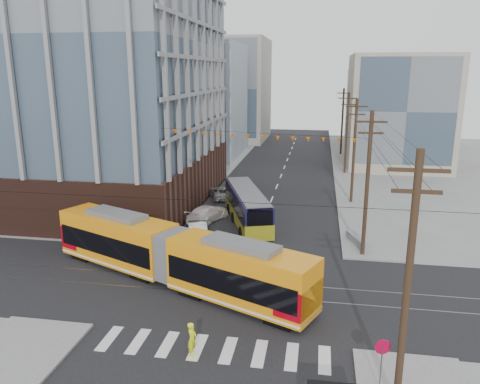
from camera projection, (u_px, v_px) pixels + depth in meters
The scene contains 16 objects.
ground at pixel (225, 319), 26.62m from camera, with size 160.00×160.00×0.00m, color slate.
office_building at pixel (60, 65), 48.56m from camera, with size 30.00×25.00×28.60m, color #381E16.
bg_bldg_nw_near at pixel (186, 100), 76.75m from camera, with size 18.00×16.00×18.00m, color #8C99A5.
bg_bldg_ne_near at pixel (398, 111), 67.80m from camera, with size 14.00×14.00×16.00m, color gray.
bg_bldg_nw_far at pixel (227, 90), 95.09m from camera, with size 16.00×18.00×20.00m, color gray.
bg_bldg_ne_far at pixel (392, 108), 86.81m from camera, with size 16.00×16.00×14.00m, color #8C99A5.
utility_pole_near at pixel (407, 289), 18.13m from camera, with size 0.30×0.30×11.00m, color black.
utility_pole_far at pixel (342, 122), 77.29m from camera, with size 0.30×0.30×11.00m, color black.
streetcar at pixel (174, 256), 30.72m from camera, with size 20.05×2.82×3.86m, color orange, non-canonical shape.
city_bus at pixel (247, 206), 43.02m from camera, with size 2.48×11.45×3.25m, color #141133, non-canonical shape.
parked_car_silver at pixel (197, 229), 39.65m from camera, with size 1.54×4.42×1.46m, color silver.
parked_car_white at pixel (208, 213), 43.91m from camera, with size 2.08×5.13×1.49m, color silver.
parked_car_grey at pixel (222, 192), 51.70m from camera, with size 2.23×4.85×1.35m, color slate.
pedestrian at pixel (192, 339), 23.00m from camera, with size 0.65×0.43×1.79m, color #E6F317.
stop_sign at pixel (381, 368), 20.28m from camera, with size 0.74×0.74×2.43m, color #A6052A, non-canonical shape.
jersey_barrier at pixel (358, 242), 37.58m from camera, with size 0.85×3.77×0.75m, color slate.
Camera 1 is at (4.90, -23.46, 13.69)m, focal length 35.00 mm.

